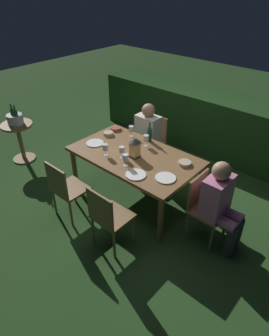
{
  "coord_description": "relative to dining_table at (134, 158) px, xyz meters",
  "views": [
    {
      "loc": [
        2.3,
        -2.6,
        2.84
      ],
      "look_at": [
        0.0,
        0.0,
        0.52
      ],
      "focal_mm": 31.52,
      "sensor_mm": 36.0,
      "label": 1
    }
  ],
  "objects": [
    {
      "name": "chair_side_right_a",
      "position": [
        -0.4,
        0.9,
        -0.21
      ],
      "size": [
        0.42,
        0.4,
        0.87
      ],
      "color": "brown",
      "rests_on": "ground"
    },
    {
      "name": "plate_b",
      "position": [
        -0.64,
        -0.15,
        0.06
      ],
      "size": [
        0.26,
        0.26,
        0.01
      ],
      "primitive_type": "cylinder",
      "color": "white",
      "rests_on": "dining_table"
    },
    {
      "name": "person_in_cream",
      "position": [
        -0.4,
        0.71,
        -0.06
      ],
      "size": [
        0.38,
        0.47,
        1.15
      ],
      "color": "white",
      "rests_on": "ground"
    },
    {
      "name": "bowl_olives",
      "position": [
        0.66,
        0.24,
        0.07
      ],
      "size": [
        0.17,
        0.17,
        0.04
      ],
      "color": "#BCAD8E",
      "rests_on": "dining_table"
    },
    {
      "name": "chair_side_left_a",
      "position": [
        -0.4,
        -0.9,
        -0.21
      ],
      "size": [
        0.42,
        0.4,
        0.87
      ],
      "color": "brown",
      "rests_on": "ground"
    },
    {
      "name": "hedge_backdrop",
      "position": [
        0.0,
        2.12,
        -0.17
      ],
      "size": [
        4.51,
        0.84,
        1.05
      ],
      "primitive_type": "cube",
      "color": "#1E4219",
      "rests_on": "ground"
    },
    {
      "name": "green_bottle_on_table",
      "position": [
        -0.1,
        0.44,
        0.16
      ],
      "size": [
        0.07,
        0.07,
        0.29
      ],
      "color": "#144723",
      "rests_on": "dining_table"
    },
    {
      "name": "wine_glass_c",
      "position": [
        -0.28,
        -0.27,
        0.17
      ],
      "size": [
        0.08,
        0.08,
        0.17
      ],
      "color": "silver",
      "rests_on": "dining_table"
    },
    {
      "name": "wine_glass_d",
      "position": [
        0.1,
        -0.29,
        0.17
      ],
      "size": [
        0.08,
        0.08,
        0.17
      ],
      "color": "silver",
      "rests_on": "dining_table"
    },
    {
      "name": "chair_head_far",
      "position": [
        1.13,
        0.0,
        -0.21
      ],
      "size": [
        0.4,
        0.42,
        0.87
      ],
      "color": "brown",
      "rests_on": "ground"
    },
    {
      "name": "person_in_pink",
      "position": [
        1.33,
        0.0,
        -0.06
      ],
      "size": [
        0.48,
        0.38,
        1.15
      ],
      "color": "#C675A3",
      "rests_on": "ground"
    },
    {
      "name": "wine_glass_e",
      "position": [
        -0.04,
        0.29,
        0.17
      ],
      "size": [
        0.08,
        0.08,
        0.17
      ],
      "color": "silver",
      "rests_on": "dining_table"
    },
    {
      "name": "bowl_salad",
      "position": [
        -0.73,
        0.37,
        0.07
      ],
      "size": [
        0.16,
        0.16,
        0.04
      ],
      "color": "#9E5138",
      "rests_on": "dining_table"
    },
    {
      "name": "lantern_centerpiece",
      "position": [
        0.04,
        -0.04,
        0.2
      ],
      "size": [
        0.15,
        0.15,
        0.27
      ],
      "color": "black",
      "rests_on": "dining_table"
    },
    {
      "name": "wine_glass_b",
      "position": [
        -0.07,
        -0.18,
        0.17
      ],
      "size": [
        0.08,
        0.08,
        0.17
      ],
      "color": "silver",
      "rests_on": "dining_table"
    },
    {
      "name": "plate_a",
      "position": [
        0.34,
        -0.36,
        0.06
      ],
      "size": [
        0.26,
        0.26,
        0.01
      ],
      "primitive_type": "cylinder",
      "color": "white",
      "rests_on": "dining_table"
    },
    {
      "name": "plate_c",
      "position": [
        0.66,
        -0.17,
        0.06
      ],
      "size": [
        0.25,
        0.25,
        0.01
      ],
      "primitive_type": "cylinder",
      "color": "white",
      "rests_on": "dining_table"
    },
    {
      "name": "wine_glass_a",
      "position": [
        -0.39,
        0.37,
        0.17
      ],
      "size": [
        0.08,
        0.08,
        0.17
      ],
      "color": "silver",
      "rests_on": "dining_table"
    },
    {
      "name": "ground_plane",
      "position": [
        0.0,
        0.0,
        -0.7
      ],
      "size": [
        16.0,
        16.0,
        0.0
      ],
      "primitive_type": "plane",
      "color": "#26471E"
    },
    {
      "name": "chair_side_left_b",
      "position": [
        0.4,
        -0.9,
        -0.21
      ],
      "size": [
        0.42,
        0.4,
        0.87
      ],
      "color": "brown",
      "rests_on": "ground"
    },
    {
      "name": "bowl_bread",
      "position": [
        -0.69,
        0.17,
        0.08
      ],
      "size": [
        0.15,
        0.15,
        0.05
      ],
      "color": "#BCAD8E",
      "rests_on": "dining_table"
    },
    {
      "name": "dining_table",
      "position": [
        0.0,
        0.0,
        0.0
      ],
      "size": [
        1.76,
        1.03,
        0.75
      ],
      "color": "brown",
      "rests_on": "ground"
    },
    {
      "name": "ice_bucket",
      "position": [
        -2.22,
        -0.51,
        0.1
      ],
      "size": [
        0.26,
        0.26,
        0.34
      ],
      "color": "#B2B7BF",
      "rests_on": "side_table"
    },
    {
      "name": "side_table",
      "position": [
        -2.22,
        -0.52,
        -0.24
      ],
      "size": [
        0.53,
        0.53,
        0.69
      ],
      "color": "brown",
      "rests_on": "ground"
    }
  ]
}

